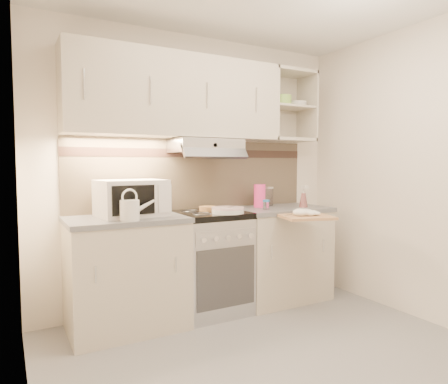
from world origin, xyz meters
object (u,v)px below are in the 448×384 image
Objects in this scene: electric_range at (210,262)px; plate_stack at (228,210)px; glass_jar at (268,196)px; microwave at (131,198)px; cutting_board at (306,217)px; spray_bottle at (303,198)px; watering_can at (131,209)px; pink_pitcher at (260,196)px.

plate_stack is at bearing -66.45° from electric_range.
electric_range is 0.94m from glass_jar.
plate_stack reaches higher than electric_range.
microwave reaches higher than cutting_board.
spray_bottle reaches higher than electric_range.
electric_range is 4.03× the size of spray_bottle.
electric_range is at bearing -167.12° from glass_jar.
watering_can is at bearing -176.10° from spray_bottle.
spray_bottle is at bearing 4.26° from plate_stack.
glass_jar is (1.44, 0.13, -0.05)m from microwave.
electric_range is 0.82m from pink_pitcher.
watering_can reaches higher than electric_range.
glass_jar reaches higher than electric_range.
electric_range is 0.96m from watering_can.
watering_can is at bearing -175.19° from cutting_board.
cutting_board is at bearing -92.58° from pink_pitcher.
pink_pitcher is (0.58, 0.09, 0.56)m from electric_range.
microwave is 1.66m from spray_bottle.
spray_bottle is 0.55× the size of cutting_board.
electric_range is 0.51m from plate_stack.
pink_pitcher is at bearing 113.16° from cutting_board.
spray_bottle is at bearing -10.94° from microwave.
electric_range is 4.74× the size of glass_jar.
pink_pitcher reaches higher than cutting_board.
microwave reaches higher than spray_bottle.
microwave reaches higher than glass_jar.
glass_jar is (0.74, 0.17, 0.55)m from electric_range.
cutting_board is (0.07, -0.60, -0.14)m from pink_pitcher.
plate_stack is 0.67m from cutting_board.
cutting_board is (1.43, -0.29, -0.11)m from watering_can.
watering_can is at bearing -176.69° from pink_pitcher.
plate_stack is at bearing -161.63° from pink_pitcher.
plate_stack is at bearing -4.09° from watering_can.
plate_stack is at bearing -21.38° from microwave.
pink_pitcher is 0.55× the size of cutting_board.
cutting_board is (-0.30, -0.39, -0.12)m from spray_bottle.
pink_pitcher is 1.01× the size of spray_bottle.
spray_bottle is (0.96, -0.11, 0.54)m from electric_range.
spray_bottle is at bearing 68.58° from cutting_board.
microwave reaches higher than watering_can.
electric_range is 2.20× the size of cutting_board.
cutting_board is (0.66, -0.51, 0.42)m from electric_range.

